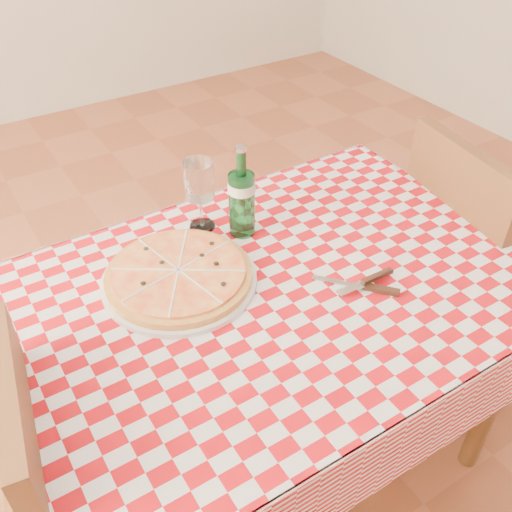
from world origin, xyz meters
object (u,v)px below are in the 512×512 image
(dining_table, at_px, (275,315))
(chair_near, at_px, (467,255))
(pizza_plate, at_px, (179,274))
(wine_glass, at_px, (200,196))
(water_bottle, at_px, (242,191))

(dining_table, bearing_deg, chair_near, -0.37)
(dining_table, relative_size, chair_near, 1.27)
(dining_table, height_order, chair_near, chair_near)
(pizza_plate, xyz_separation_m, wine_glass, (0.16, 0.18, 0.08))
(dining_table, xyz_separation_m, chair_near, (0.74, -0.00, -0.12))
(water_bottle, bearing_deg, pizza_plate, -157.82)
(wine_glass, bearing_deg, dining_table, -83.41)
(chair_near, bearing_deg, wine_glass, 166.83)
(chair_near, distance_m, water_bottle, 0.81)
(dining_table, relative_size, pizza_plate, 3.17)
(dining_table, height_order, water_bottle, water_bottle)
(chair_near, relative_size, water_bottle, 3.64)
(chair_near, relative_size, wine_glass, 4.69)
(chair_near, height_order, pizza_plate, chair_near)
(dining_table, bearing_deg, water_bottle, 79.12)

